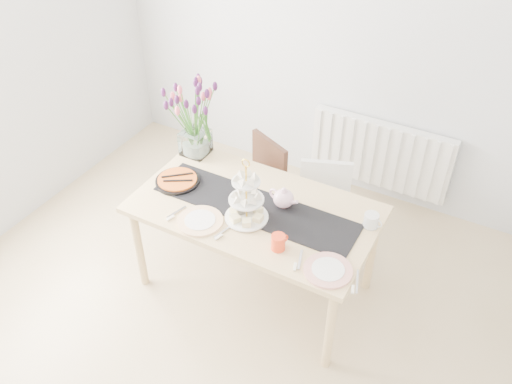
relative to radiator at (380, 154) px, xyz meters
The scene contains 15 objects.
room_shell 2.40m from the radiator, 102.86° to the right, with size 4.50×4.50×4.50m.
radiator is the anchor object (origin of this frame).
dining_table 1.50m from the radiator, 106.42° to the right, with size 1.60×0.90×0.75m.
chair_brown 1.10m from the radiator, 130.60° to the right, with size 0.52×0.52×0.80m.
chair_white 0.85m from the radiator, 100.45° to the right, with size 0.50×0.50×0.77m.
table_runner 1.52m from the radiator, 106.42° to the right, with size 1.40×0.35×0.01m, color black.
tulip_vase 1.69m from the radiator, 135.66° to the right, with size 0.68×0.68×0.58m.
cake_stand 1.66m from the radiator, 104.91° to the right, with size 0.28×0.28×0.41m.
teapot 1.40m from the radiator, 101.00° to the right, with size 0.22×0.18×0.14m, color white, non-canonical shape.
cream_jug 1.32m from the radiator, 75.96° to the right, with size 0.09×0.09×0.09m, color silver.
tart_tin 1.80m from the radiator, 125.01° to the right, with size 0.31×0.31×0.04m.
mug_grey 1.63m from the radiator, 107.38° to the right, with size 0.09×0.09×0.11m, color gray.
mug_orange 1.73m from the radiator, 93.76° to the right, with size 0.09×0.09×0.10m, color #F73E1B.
plate_left 1.87m from the radiator, 110.91° to the right, with size 0.30×0.30×0.02m, color white.
plate_right 1.76m from the radiator, 82.54° to the right, with size 0.29×0.29×0.01m, color white.
Camera 1 is at (1.40, -1.61, 3.06)m, focal length 38.00 mm.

